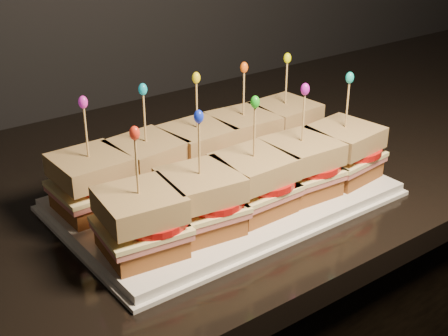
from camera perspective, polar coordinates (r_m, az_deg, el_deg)
granite_slab at (r=1.04m, az=-1.38°, el=-0.31°), size 2.69×0.71×0.04m
platter at (r=0.90m, az=0.00°, el=-2.65°), size 0.45×0.28×0.02m
platter_rim at (r=0.90m, az=0.00°, el=-2.98°), size 0.47×0.29×0.01m
sandwich_0_bread_bot at (r=0.86m, az=-11.89°, el=-2.96°), size 0.09×0.09×0.02m
sandwich_0_ham at (r=0.86m, az=-11.98°, el=-2.00°), size 0.10×0.10×0.01m
sandwich_0_cheese at (r=0.85m, az=-12.02°, el=-1.58°), size 0.10×0.10×0.01m
sandwich_0_tomato at (r=0.85m, az=-11.17°, el=-1.06°), size 0.09×0.09×0.01m
sandwich_0_bread_top at (r=0.84m, az=-12.19°, el=0.08°), size 0.09×0.09×0.03m
sandwich_0_pick at (r=0.82m, az=-12.47°, el=2.94°), size 0.00×0.00×0.09m
sandwich_0_frill at (r=0.81m, az=-12.77°, el=5.89°), size 0.01×0.01×0.02m
sandwich_1_bread_bot at (r=0.90m, az=-6.94°, el=-1.43°), size 0.10×0.10×0.02m
sandwich_1_ham at (r=0.89m, az=-6.99°, el=-0.49°), size 0.11×0.11×0.01m
sandwich_1_cheese at (r=0.89m, az=-7.01°, el=-0.09°), size 0.11×0.11×0.01m
sandwich_1_tomato at (r=0.89m, az=-6.18°, el=0.42°), size 0.09×0.09×0.01m
sandwich_1_bread_top at (r=0.88m, az=-7.11°, el=1.53°), size 0.10×0.10×0.03m
sandwich_1_pick at (r=0.86m, az=-7.27°, el=4.30°), size 0.00×0.00×0.09m
sandwich_1_frill at (r=0.84m, az=-7.43°, el=7.15°), size 0.01×0.01×0.02m
sandwich_2_bread_bot at (r=0.94m, az=-2.39°, el=-0.01°), size 0.09×0.09×0.02m
sandwich_2_ham at (r=0.93m, az=-2.41°, el=0.89°), size 0.10×0.10×0.01m
sandwich_2_cheese at (r=0.93m, az=-2.42°, el=1.29°), size 0.10×0.10×0.01m
sandwich_2_tomato at (r=0.93m, az=-1.61°, el=1.77°), size 0.09×0.09×0.01m
sandwich_2_bread_top at (r=0.92m, az=-2.45°, el=2.85°), size 0.09×0.09×0.03m
sandwich_2_pick at (r=0.90m, az=-2.50°, el=5.51°), size 0.00×0.00×0.09m
sandwich_2_frill at (r=0.89m, az=-2.56°, el=8.25°), size 0.01×0.01×0.02m
sandwich_3_bread_bot at (r=0.99m, az=1.74°, el=1.28°), size 0.10×0.10×0.02m
sandwich_3_ham at (r=0.98m, az=1.75°, el=2.15°), size 0.10×0.10×0.01m
sandwich_3_cheese at (r=0.98m, az=1.76°, el=2.53°), size 0.11×0.10×0.01m
sandwich_3_tomato at (r=0.98m, az=2.53°, el=2.99°), size 0.09×0.09×0.01m
sandwich_3_bread_top at (r=0.97m, az=1.78°, el=4.03°), size 0.10×0.10×0.03m
sandwich_3_pick at (r=0.95m, az=1.82°, el=6.57°), size 0.00×0.00×0.09m
sandwich_3_frill at (r=0.94m, az=1.85°, el=9.18°), size 0.01×0.01×0.02m
sandwich_4_bread_bot at (r=1.04m, az=5.48°, el=2.44°), size 0.09×0.09×0.02m
sandwich_4_ham at (r=1.03m, az=5.52°, el=3.28°), size 0.10×0.10×0.01m
sandwich_4_cheese at (r=1.03m, az=5.54°, el=3.64°), size 0.10×0.10×0.01m
sandwich_4_tomato at (r=1.03m, az=6.27°, el=4.07°), size 0.09×0.09×0.01m
sandwich_4_bread_top at (r=1.02m, az=5.60°, el=5.07°), size 0.10×0.10×0.03m
sandwich_4_pick at (r=1.01m, az=5.71°, el=7.50°), size 0.00×0.00×0.09m
sandwich_4_frill at (r=0.99m, az=5.82°, el=9.97°), size 0.01×0.01×0.02m
sandwich_5_bread_bot at (r=0.76m, az=-7.53°, el=-6.71°), size 0.10×0.10×0.02m
sandwich_5_ham at (r=0.75m, az=-7.60°, el=-5.65°), size 0.11×0.11×0.01m
sandwich_5_cheese at (r=0.75m, az=-7.63°, el=-5.20°), size 0.11×0.11×0.01m
sandwich_5_tomato at (r=0.75m, az=-6.63°, el=-4.62°), size 0.09×0.09×0.01m
sandwich_5_bread_top at (r=0.74m, az=-7.75°, el=-3.36°), size 0.10×0.10×0.03m
sandwich_5_pick at (r=0.72m, az=-7.96°, el=-0.16°), size 0.00×0.00×0.09m
sandwich_5_frill at (r=0.70m, az=-8.18°, el=3.17°), size 0.01×0.01×0.02m
sandwich_6_bread_bot at (r=0.80m, az=-2.15°, el=-4.78°), size 0.10×0.10×0.02m
sandwich_6_ham at (r=0.79m, az=-2.17°, el=-3.76°), size 0.11×0.11×0.01m
sandwich_6_cheese at (r=0.79m, az=-2.18°, el=-3.32°), size 0.11×0.11×0.01m
sandwich_6_tomato at (r=0.79m, az=-1.22°, el=-2.75°), size 0.09×0.09×0.01m
sandwich_6_bread_top at (r=0.78m, az=-2.21°, el=-1.54°), size 0.10×0.10×0.03m
sandwich_6_pick at (r=0.76m, az=-2.27°, el=1.53°), size 0.00×0.00×0.09m
sandwich_6_frill at (r=0.74m, az=-2.33°, el=4.72°), size 0.01×0.01×0.02m
sandwich_7_bread_bot at (r=0.85m, az=2.66°, el=-3.01°), size 0.09×0.09×0.02m
sandwich_7_ham at (r=0.84m, az=2.68°, el=-2.03°), size 0.10×0.10×0.01m
sandwich_7_cheese at (r=0.84m, az=2.69°, el=-1.61°), size 0.10×0.10×0.01m
sandwich_7_tomato at (r=0.84m, az=3.60°, el=-1.07°), size 0.09×0.09×0.01m
sandwich_7_bread_top at (r=0.82m, az=2.73°, el=0.09°), size 0.09×0.09×0.03m
sandwich_7_pick at (r=0.81m, az=2.80°, el=3.02°), size 0.00×0.00×0.09m
sandwich_7_frill at (r=0.79m, az=2.86°, el=6.04°), size 0.01×0.01×0.02m
sandwich_8_bread_bot at (r=0.90m, az=6.93°, el=-1.42°), size 0.09×0.09×0.02m
sandwich_8_ham at (r=0.89m, az=6.99°, el=-0.48°), size 0.10×0.10×0.01m
sandwich_8_cheese at (r=0.89m, az=7.01°, el=-0.08°), size 0.10×0.10×0.01m
sandwich_8_tomato at (r=0.89m, az=7.86°, el=0.43°), size 0.09×0.09×0.01m
sandwich_8_bread_top at (r=0.88m, az=7.11°, el=1.54°), size 0.10×0.10×0.03m
sandwich_8_pick at (r=0.86m, az=7.26°, el=4.31°), size 0.00×0.00×0.09m
sandwich_8_frill at (r=0.85m, az=7.43°, el=7.16°), size 0.01×0.01×0.02m
sandwich_9_bread_bot at (r=0.96m, az=10.71°, el=-0.00°), size 0.10×0.10×0.02m
sandwich_9_ham at (r=0.95m, az=10.79°, el=0.89°), size 0.11×0.10×0.01m
sandwich_9_cheese at (r=0.95m, az=10.83°, el=1.28°), size 0.11×0.11×0.01m
sandwich_9_tomato at (r=0.95m, az=11.62°, el=1.75°), size 0.09×0.09×0.01m
sandwich_9_bread_top at (r=0.94m, az=10.96°, el=2.81°), size 0.10×0.10×0.03m
sandwich_9_pick at (r=0.92m, az=11.19°, el=5.42°), size 0.00×0.00×0.09m
sandwich_9_frill at (r=0.91m, az=11.43°, el=8.10°), size 0.01×0.01×0.02m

